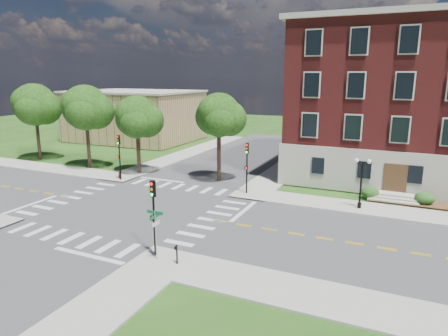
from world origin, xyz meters
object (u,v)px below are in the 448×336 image
at_px(push_button_post, 177,253).
at_px(street_sign_pole, 156,225).
at_px(twin_lamp_west, 361,180).
at_px(traffic_signal_ne, 247,161).
at_px(fire_hydrant, 120,175).
at_px(traffic_signal_nw, 119,151).
at_px(traffic_signal_se, 154,208).

bearing_deg(push_button_post, street_sign_pole, 179.18).
xyz_separation_m(twin_lamp_west, push_button_post, (-8.71, -15.12, -1.73)).
relative_size(traffic_signal_ne, twin_lamp_west, 1.13).
relative_size(twin_lamp_west, fire_hydrant, 5.64).
xyz_separation_m(traffic_signal_ne, traffic_signal_nw, (-14.06, -0.87, 0.00)).
bearing_deg(street_sign_pole, traffic_signal_se, 132.98).
bearing_deg(twin_lamp_west, traffic_signal_se, -125.58).
relative_size(traffic_signal_se, twin_lamp_west, 1.13).
distance_m(street_sign_pole, fire_hydrant, 20.82).
distance_m(twin_lamp_west, fire_hydrant, 24.81).
relative_size(traffic_signal_nw, fire_hydrant, 6.40).
bearing_deg(traffic_signal_ne, push_button_post, -84.39).
bearing_deg(traffic_signal_se, traffic_signal_ne, 88.84).
xyz_separation_m(traffic_signal_se, twin_lamp_west, (10.51, 14.70, -0.66)).
xyz_separation_m(push_button_post, fire_hydrant, (-16.01, 14.77, -0.33)).
distance_m(traffic_signal_se, street_sign_pole, 1.03).
height_order(traffic_signal_ne, twin_lamp_west, traffic_signal_ne).
xyz_separation_m(traffic_signal_se, fire_hydrant, (-14.21, 14.35, -2.72)).
bearing_deg(fire_hydrant, traffic_signal_ne, 1.91).
bearing_deg(traffic_signal_nw, traffic_signal_se, -45.40).
bearing_deg(traffic_signal_nw, traffic_signal_ne, 3.55).
relative_size(traffic_signal_se, street_sign_pole, 1.55).
bearing_deg(fire_hydrant, twin_lamp_west, 0.81).
relative_size(traffic_signal_se, push_button_post, 4.00).
bearing_deg(push_button_post, traffic_signal_nw, 137.26).
bearing_deg(fire_hydrant, push_button_post, -42.68).
xyz_separation_m(traffic_signal_se, street_sign_pole, (0.37, -0.40, -0.88)).
relative_size(traffic_signal_nw, twin_lamp_west, 1.13).
xyz_separation_m(traffic_signal_nw, push_button_post, (15.56, -14.38, -2.39)).
xyz_separation_m(traffic_signal_se, traffic_signal_nw, (-13.76, 13.96, 0.00)).
xyz_separation_m(traffic_signal_ne, push_button_post, (1.50, -15.25, -2.39)).
distance_m(twin_lamp_west, street_sign_pole, 18.19).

